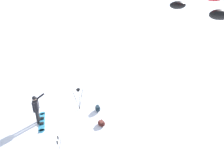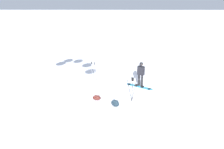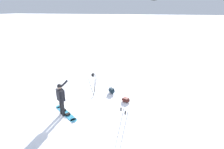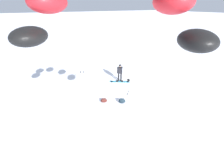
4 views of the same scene
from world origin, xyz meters
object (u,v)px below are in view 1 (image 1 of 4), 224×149
object	(u,v)px
gear_bag_small	(101,123)
ski_poles	(59,148)
gear_bag_large	(98,108)
snowboarder	(36,107)
snowboard	(42,121)
camera_tripod	(78,95)

from	to	relation	value
gear_bag_small	ski_poles	bearing A→B (deg)	-80.13
gear_bag_large	snowboarder	bearing A→B (deg)	-119.61
snowboard	gear_bag_small	distance (m)	3.15
camera_tripod	gear_bag_large	bearing A→B (deg)	33.43
gear_bag_large	ski_poles	size ratio (longest dim) A/B	0.41
camera_tripod	gear_bag_small	world-z (taller)	camera_tripod
snowboarder	snowboard	bearing A→B (deg)	59.30
snowboard	camera_tripod	bearing A→B (deg)	73.57
camera_tripod	ski_poles	distance (m)	3.83
gear_bag_large	camera_tripod	xyz separation A→B (m)	(-0.89, -0.59, 0.79)
camera_tripod	ski_poles	xyz separation A→B (m)	(2.40, -2.98, -0.10)
snowboarder	snowboard	size ratio (longest dim) A/B	1.02
camera_tripod	gear_bag_small	bearing A→B (deg)	-4.36
snowboarder	gear_bag_large	distance (m)	3.27
snowboarder	ski_poles	xyz separation A→B (m)	(3.08, -0.80, -0.09)
gear_bag_small	ski_poles	xyz separation A→B (m)	(0.49, -2.83, 0.75)
snowboard	ski_poles	world-z (taller)	ski_poles
ski_poles	snowboarder	bearing A→B (deg)	165.40
snowboard	gear_bag_large	bearing A→B (deg)	60.45
snowboarder	gear_bag_small	world-z (taller)	snowboarder
camera_tripod	gear_bag_small	xyz separation A→B (m)	(1.91, -0.15, -0.85)
gear_bag_small	camera_tripod	bearing A→B (deg)	175.64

